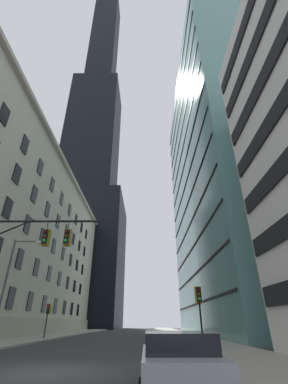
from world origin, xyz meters
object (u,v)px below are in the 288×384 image
(street_lamppost, at_px, (11,278))
(parked_car, at_px, (178,362))
(traffic_light_near_right, at_px, (199,298))
(traffic_signal_mast, at_px, (25,251))
(traffic_light_far_left, at_px, (48,311))

(street_lamppost, xyz_separation_m, parked_car, (11.92, -13.48, -4.15))
(traffic_light_near_right, distance_m, parked_car, 11.05)
(traffic_signal_mast, xyz_separation_m, street_lamppost, (-3.63, 5.98, -0.68))
(traffic_light_near_right, bearing_deg, parked_car, -104.64)
(traffic_signal_mast, xyz_separation_m, parked_car, (8.30, -7.49, -4.84))
(traffic_light_near_right, bearing_deg, traffic_light_far_left, 139.22)
(traffic_light_far_left, bearing_deg, parked_car, -62.87)
(street_lamppost, bearing_deg, parked_car, -48.50)
(traffic_signal_mast, distance_m, street_lamppost, 7.03)
(traffic_light_far_left, xyz_separation_m, street_lamppost, (-0.19, -9.43, 2.08))
(street_lamppost, bearing_deg, traffic_signal_mast, -58.79)
(traffic_light_near_right, bearing_deg, traffic_signal_mast, -165.06)
(traffic_signal_mast, relative_size, traffic_light_near_right, 2.07)
(street_lamppost, bearing_deg, traffic_light_near_right, -11.73)
(traffic_light_near_right, relative_size, parked_car, 0.81)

